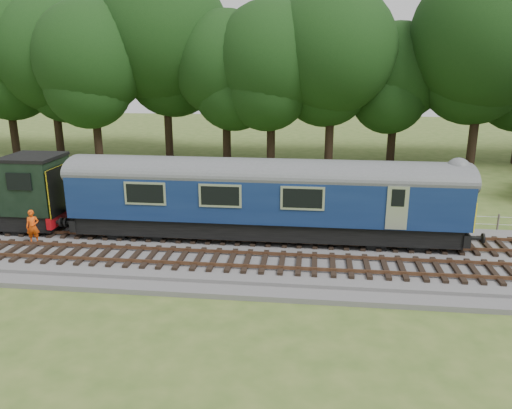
# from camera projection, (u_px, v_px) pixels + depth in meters

# --- Properties ---
(ground) EXTENTS (120.00, 120.00, 0.00)m
(ground) POSITION_uv_depth(u_px,v_px,m) (252.00, 256.00, 22.46)
(ground) COLOR #405B21
(ground) RESTS_ON ground
(ballast) EXTENTS (70.00, 7.00, 0.35)m
(ballast) POSITION_uv_depth(u_px,v_px,m) (252.00, 252.00, 22.41)
(ballast) COLOR #4C4C4F
(ballast) RESTS_ON ground
(track_north) EXTENTS (67.20, 2.40, 0.21)m
(track_north) POSITION_uv_depth(u_px,v_px,m) (256.00, 237.00, 23.68)
(track_north) COLOR black
(track_north) RESTS_ON ballast
(track_south) EXTENTS (67.20, 2.40, 0.21)m
(track_south) POSITION_uv_depth(u_px,v_px,m) (248.00, 261.00, 20.82)
(track_south) COLOR black
(track_south) RESTS_ON ballast
(fence) EXTENTS (64.00, 0.12, 1.00)m
(fence) POSITION_uv_depth(u_px,v_px,m) (263.00, 224.00, 26.75)
(fence) COLOR #6B6054
(fence) RESTS_ON ground
(tree_line) EXTENTS (70.00, 8.00, 18.00)m
(tree_line) POSITION_uv_depth(u_px,v_px,m) (283.00, 161.00, 43.44)
(tree_line) COLOR black
(tree_line) RESTS_ON ground
(dmu_railcar) EXTENTS (18.05, 2.86, 3.88)m
(dmu_railcar) POSITION_uv_depth(u_px,v_px,m) (264.00, 192.00, 23.02)
(dmu_railcar) COLOR black
(dmu_railcar) RESTS_ON ground
(worker) EXTENTS (0.66, 0.53, 1.59)m
(worker) POSITION_uv_depth(u_px,v_px,m) (33.00, 227.00, 22.81)
(worker) COLOR #ED4B0C
(worker) RESTS_ON ballast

